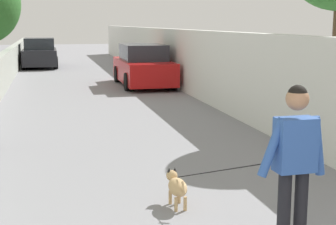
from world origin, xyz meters
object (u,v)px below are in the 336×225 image
(car_near, at_px, (143,67))
(car_far, at_px, (40,54))
(person_skateboarder, at_px, (295,157))
(dog, at_px, (177,186))

(car_near, bearing_deg, car_far, 23.37)
(person_skateboarder, xyz_separation_m, car_far, (23.18, 2.70, -0.36))
(person_skateboarder, height_order, dog, person_skateboarder)
(person_skateboarder, xyz_separation_m, dog, (1.72, 0.71, -0.80))
(person_skateboarder, distance_m, car_near, 14.27)
(dog, bearing_deg, car_far, 5.29)
(car_near, relative_size, car_far, 1.12)
(person_skateboarder, relative_size, car_near, 0.39)
(car_near, distance_m, car_far, 9.76)
(dog, relative_size, car_far, 0.53)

